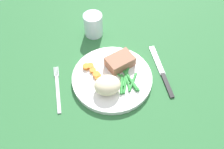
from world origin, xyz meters
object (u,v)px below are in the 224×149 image
object	(u,v)px
dinner_plate	(112,78)
water_glass	(93,26)
fork	(58,89)
knife	(162,72)
meat_portion	(120,62)

from	to	relation	value
dinner_plate	water_glass	bearing A→B (deg)	96.19
fork	knife	xyz separation A→B (cm)	(32.42, -0.03, -0.00)
meat_portion	water_glass	bearing A→B (deg)	107.88
dinner_plate	meat_portion	distance (cm)	5.63
dinner_plate	meat_portion	bearing A→B (deg)	49.40
dinner_plate	meat_portion	size ratio (longest dim) A/B	2.97
dinner_plate	knife	size ratio (longest dim) A/B	1.18
dinner_plate	water_glass	world-z (taller)	water_glass
meat_portion	fork	size ratio (longest dim) A/B	0.49
dinner_plate	knife	xyz separation A→B (cm)	(15.84, -0.29, -0.60)
fork	knife	world-z (taller)	knife
fork	knife	distance (cm)	32.42
knife	dinner_plate	bearing A→B (deg)	-178.94
knife	water_glass	world-z (taller)	water_glass
meat_portion	water_glass	xyz separation A→B (cm)	(-5.56, 17.24, 0.10)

